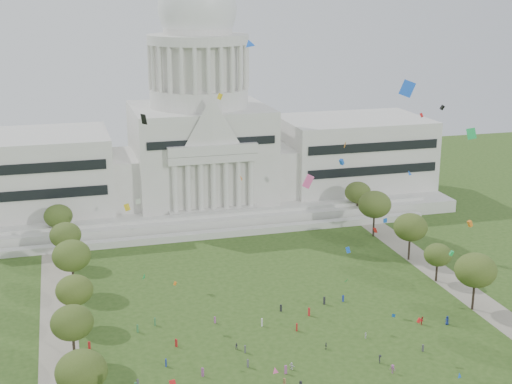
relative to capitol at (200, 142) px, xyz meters
The scene contains 25 objects.
ground 115.76m from the capitol, 90.00° to the right, with size 400.00×400.00×0.00m, color #2D4A18.
capitol is the anchor object (origin of this frame).
path_left 98.93m from the capitol, 119.87° to the right, with size 8.00×160.00×0.04m, color gray.
path_right 98.93m from the capitol, 60.13° to the right, with size 8.00×160.00×0.04m, color gray.
row_tree_l_1 125.32m from the capitol, 110.71° to the right, with size 8.86×8.86×12.59m.
row_tree_l_2 107.19m from the capitol, 115.07° to the right, with size 8.42×8.42×11.97m.
row_tree_r_2 106.56m from the capitol, 65.33° to the right, with size 9.55×9.55×13.58m.
row_tree_l_3 92.14m from the capitol, 118.96° to the right, with size 8.12×8.12×11.55m.
row_tree_r_3 91.98m from the capitol, 60.70° to the right, with size 7.01×7.01×9.98m.
row_tree_l_4 76.50m from the capitol, 125.78° to the right, with size 9.29×9.29×13.21m.
row_tree_r_4 78.81m from the capitol, 54.84° to the right, with size 9.19×9.19×13.06m.
row_tree_l_5 63.64m from the capitol, 136.72° to the right, with size 8.33×8.33×11.85m.
row_tree_r_5 62.67m from the capitol, 44.94° to the right, with size 9.82×9.82×13.96m.
row_tree_l_6 54.69m from the capitol, 152.45° to the right, with size 8.19×8.19×11.64m.
row_tree_r_6 54.32m from the capitol, 28.99° to the right, with size 8.42×8.42×11.97m.
person_0 109.36m from the capitol, 71.24° to the right, with size 0.99×0.65×2.03m, color navy.
person_2 106.42m from the capitol, 73.72° to the right, with size 0.91×0.56×1.87m, color #B21E1E.
person_3 119.91m from the capitol, 83.34° to the right, with size 1.17×0.60×1.81m, color #994C8C.
person_4 107.15m from the capitol, 87.39° to the right, with size 0.89×0.48×1.52m, color #4C4C51.
person_5 112.92m from the capitol, 92.38° to the right, with size 1.43×0.57×1.54m, color silver.
person_8 103.10m from the capitol, 97.39° to the right, with size 0.70×0.43×1.44m, color #4C4C51.
person_9 115.78m from the capitol, 83.45° to the right, with size 1.16×0.60×1.79m, color #26262B.
person_10 105.92m from the capitol, 81.91° to the right, with size 0.84×0.46×1.43m, color silver.
distant_crowd 102.16m from the capitol, 97.33° to the right, with size 65.96×34.24×1.91m.
kite_swarm 107.30m from the capitol, 88.96° to the right, with size 72.73×103.75×59.63m.
Camera 1 is at (-44.51, -114.26, 71.04)m, focal length 50.00 mm.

